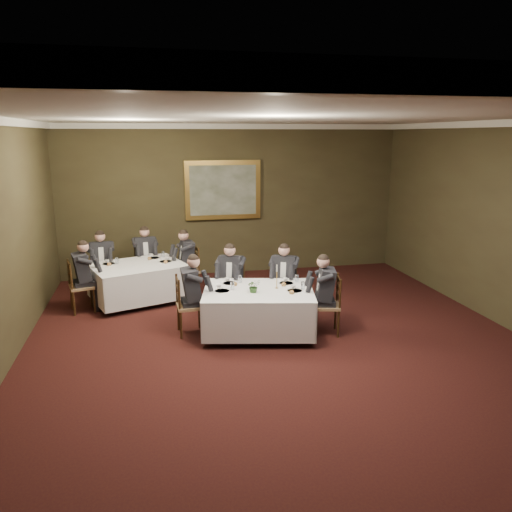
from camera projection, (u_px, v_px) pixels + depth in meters
name	position (u px, v px, depth m)	size (l,w,h in m)	color
ground	(290.00, 359.00, 7.44)	(10.00, 10.00, 0.00)	black
ceiling	(294.00, 116.00, 6.61)	(8.00, 10.00, 0.10)	silver
back_wall	(233.00, 200.00, 11.77)	(8.00, 0.10, 3.50)	#38301C
crown_molding	(294.00, 120.00, 6.62)	(8.00, 10.00, 0.12)	white
table_main	(258.00, 308.00, 8.31)	(2.06, 1.72, 0.67)	black
table_second	(138.00, 280.00, 9.90)	(2.08, 1.82, 0.67)	black
chair_main_backleft	(232.00, 299.00, 9.25)	(0.57, 0.56, 1.00)	#96744C
diner_main_backleft	(231.00, 288.00, 9.18)	(0.56, 0.60, 1.35)	black
chair_main_backright	(284.00, 299.00, 9.25)	(0.58, 0.57, 1.00)	#96744C
diner_main_backright	(284.00, 288.00, 9.19)	(0.57, 0.60, 1.35)	black
chair_main_endleft	(190.00, 317.00, 8.34)	(0.44, 0.46, 1.00)	#96744C
diner_main_endleft	(190.00, 304.00, 8.28)	(0.50, 0.44, 1.35)	black
chair_main_endright	(327.00, 317.00, 8.35)	(0.51, 0.53, 1.00)	#96744C
diner_main_endright	(327.00, 304.00, 8.30)	(0.56, 0.50, 1.35)	black
chair_sec_backleft	(103.00, 280.00, 10.45)	(0.47, 0.45, 1.00)	#96744C
diner_sec_backleft	(103.00, 270.00, 10.38)	(0.44, 0.51, 1.35)	black
chair_sec_backright	(146.00, 274.00, 10.92)	(0.50, 0.48, 1.00)	#96744C
diner_sec_backright	(146.00, 264.00, 10.86)	(0.47, 0.54, 1.35)	black
chair_sec_endright	(189.00, 280.00, 10.50)	(0.46, 0.48, 1.00)	#96744C
diner_sec_endright	(188.00, 269.00, 10.44)	(0.52, 0.45, 1.35)	black
chair_sec_endleft	(82.00, 297.00, 9.39)	(0.51, 0.53, 1.00)	#96744C
diner_sec_endleft	(82.00, 285.00, 9.34)	(0.56, 0.51, 1.35)	black
centerpiece	(254.00, 285.00, 8.07)	(0.21, 0.18, 0.23)	#2D5926
candlestick	(277.00, 279.00, 8.28)	(0.06, 0.06, 0.42)	#B38936
place_setting_table_main	(233.00, 281.00, 8.63)	(0.33, 0.31, 0.14)	white
place_setting_table_second	(111.00, 262.00, 9.92)	(0.33, 0.31, 0.14)	white
painting	(223.00, 190.00, 11.60)	(1.77, 0.09, 1.37)	#BE9945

